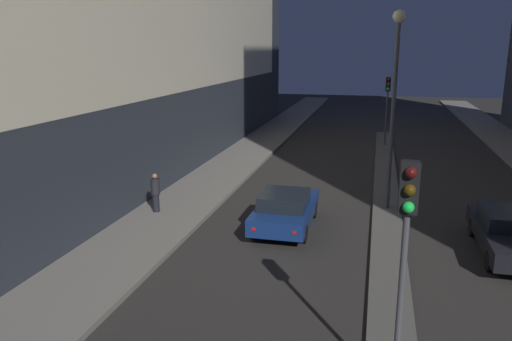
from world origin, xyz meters
The scene contains 7 objects.
median_strip centered at (0.00, 17.68, 0.06)m, with size 1.11×33.36×0.12m.
traffic_light_near centered at (0.00, 3.71, 3.39)m, with size 0.32×0.42×4.45m.
traffic_light_mid centered at (0.00, 29.03, 3.39)m, with size 0.32×0.42×4.45m.
street_lamp centered at (0.00, 15.20, 5.22)m, with size 0.49×0.49×7.67m.
car_left_lane centered at (-3.65, 12.22, 0.72)m, with size 1.93×4.29×1.40m.
car_right_lane centered at (3.65, 11.62, 0.70)m, with size 1.71×4.72×1.35m.
pedestrian_on_left_sidewalk centered at (-8.81, 12.38, 0.97)m, with size 0.35×0.35×1.54m.
Camera 1 is at (-0.60, -4.78, 6.42)m, focal length 35.00 mm.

